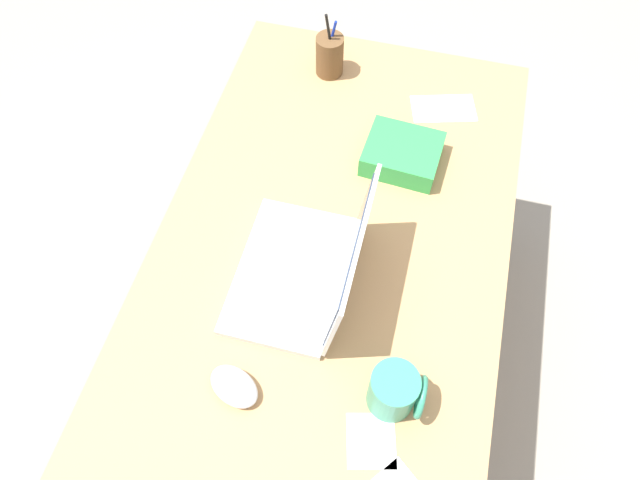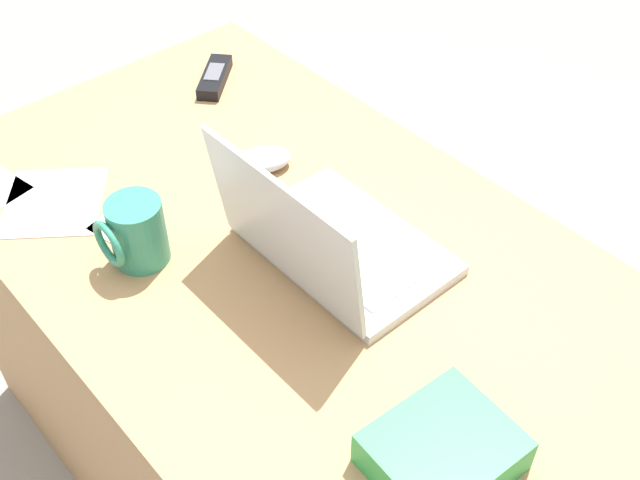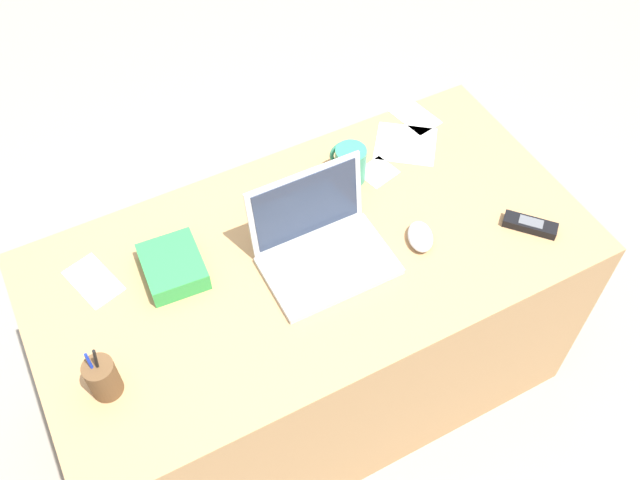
{
  "view_description": "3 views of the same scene",
  "coord_description": "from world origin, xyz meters",
  "px_view_note": "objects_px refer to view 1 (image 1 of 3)",
  "views": [
    {
      "loc": [
        0.53,
        0.13,
        1.78
      ],
      "look_at": [
        -0.03,
        -0.01,
        0.81
      ],
      "focal_mm": 32.52,
      "sensor_mm": 36.0,
      "label": 1
    },
    {
      "loc": [
        -0.62,
        0.55,
        1.58
      ],
      "look_at": [
        0.02,
        -0.02,
        0.75
      ],
      "focal_mm": 44.14,
      "sensor_mm": 36.0,
      "label": 2
    },
    {
      "loc": [
        -0.5,
        -0.99,
        2.17
      ],
      "look_at": [
        0.01,
        -0.02,
        0.78
      ],
      "focal_mm": 39.7,
      "sensor_mm": 36.0,
      "label": 3
    }
  ],
  "objects_px": {
    "computer_mouse": "(234,386)",
    "snack_bag": "(402,154)",
    "laptop": "(309,270)",
    "pen_holder": "(330,55)",
    "coffee_mug_white": "(395,391)"
  },
  "relations": [
    {
      "from": "computer_mouse",
      "to": "snack_bag",
      "type": "relative_size",
      "value": 0.6
    },
    {
      "from": "computer_mouse",
      "to": "snack_bag",
      "type": "bearing_deg",
      "value": -174.39
    },
    {
      "from": "laptop",
      "to": "snack_bag",
      "type": "xyz_separation_m",
      "value": [
        -0.35,
        0.13,
        -0.02
      ]
    },
    {
      "from": "pen_holder",
      "to": "snack_bag",
      "type": "height_order",
      "value": "pen_holder"
    },
    {
      "from": "coffee_mug_white",
      "to": "snack_bag",
      "type": "relative_size",
      "value": 0.65
    },
    {
      "from": "computer_mouse",
      "to": "snack_bag",
      "type": "height_order",
      "value": "snack_bag"
    },
    {
      "from": "pen_holder",
      "to": "snack_bag",
      "type": "relative_size",
      "value": 1.07
    },
    {
      "from": "laptop",
      "to": "computer_mouse",
      "type": "xyz_separation_m",
      "value": [
        0.25,
        -0.07,
        -0.03
      ]
    },
    {
      "from": "computer_mouse",
      "to": "pen_holder",
      "type": "height_order",
      "value": "pen_holder"
    },
    {
      "from": "coffee_mug_white",
      "to": "snack_bag",
      "type": "distance_m",
      "value": 0.56
    },
    {
      "from": "computer_mouse",
      "to": "pen_holder",
      "type": "xyz_separation_m",
      "value": [
        -0.85,
        -0.03,
        0.04
      ]
    },
    {
      "from": "coffee_mug_white",
      "to": "pen_holder",
      "type": "distance_m",
      "value": 0.86
    },
    {
      "from": "laptop",
      "to": "computer_mouse",
      "type": "distance_m",
      "value": 0.27
    },
    {
      "from": "coffee_mug_white",
      "to": "pen_holder",
      "type": "bearing_deg",
      "value": -158.38
    },
    {
      "from": "laptop",
      "to": "snack_bag",
      "type": "relative_size",
      "value": 1.91
    }
  ]
}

